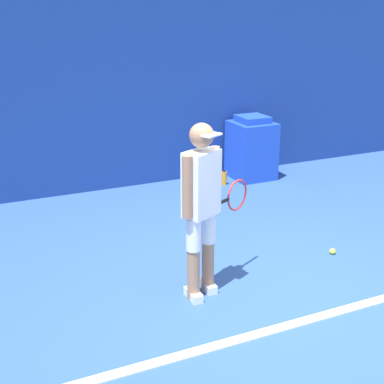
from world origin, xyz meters
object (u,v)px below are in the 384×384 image
tennis_ball (332,251)px  covered_chair (251,149)px  tennis_player (202,203)px  water_bottle (224,178)px

tennis_ball → covered_chair: (0.63, 2.86, 0.44)m
tennis_player → tennis_ball: (1.71, 0.17, -0.90)m
water_bottle → tennis_ball: bearing=-91.2°
tennis_player → water_bottle: bearing=32.3°
tennis_player → water_bottle: (1.76, 2.86, -0.82)m
covered_chair → tennis_ball: bearing=-102.4°
tennis_ball → covered_chair: 2.96m
tennis_player → covered_chair: (2.33, 3.03, -0.45)m
tennis_ball → covered_chair: bearing=77.6°
tennis_ball → water_bottle: 2.69m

